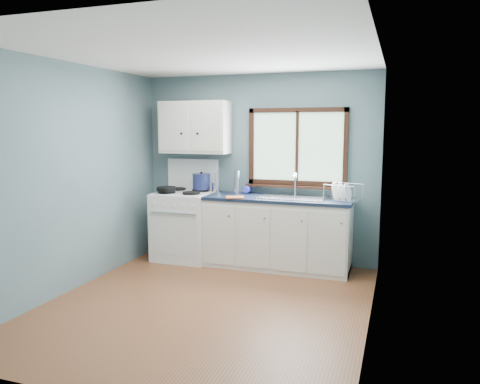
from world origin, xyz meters
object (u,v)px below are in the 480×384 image
(stockpot, at_px, (201,181))
(gas_range, at_px, (185,223))
(thermos, at_px, (237,183))
(sink, at_px, (292,203))
(utensil_crock, at_px, (216,187))
(skillet, at_px, (167,189))
(dish_rack, at_px, (342,195))
(base_cabinets, at_px, (277,236))

(stockpot, bearing_deg, gas_range, -141.93)
(gas_range, distance_m, thermos, 0.93)
(sink, relative_size, utensil_crock, 2.36)
(skillet, relative_size, stockpot, 1.33)
(gas_range, bearing_deg, thermos, 8.79)
(thermos, bearing_deg, utensil_crock, 172.74)
(dish_rack, bearing_deg, thermos, -167.44)
(gas_range, relative_size, base_cabinets, 0.74)
(dish_rack, bearing_deg, utensil_crock, -168.31)
(skillet, relative_size, thermos, 1.36)
(sink, bearing_deg, thermos, 173.09)
(base_cabinets, bearing_deg, dish_rack, 2.23)
(stockpot, bearing_deg, base_cabinets, -6.71)
(thermos, bearing_deg, base_cabinets, -8.96)
(thermos, height_order, dish_rack, thermos)
(base_cabinets, bearing_deg, sink, -0.13)
(gas_range, xyz_separation_m, sink, (1.49, 0.02, 0.37))
(base_cabinets, distance_m, sink, 0.48)
(sink, distance_m, thermos, 0.80)
(utensil_crock, height_order, dish_rack, utensil_crock)
(utensil_crock, bearing_deg, skillet, -151.04)
(sink, distance_m, utensil_crock, 1.09)
(skillet, height_order, thermos, thermos)
(gas_range, distance_m, base_cabinets, 1.31)
(gas_range, height_order, thermos, gas_range)
(skillet, relative_size, dish_rack, 0.89)
(gas_range, relative_size, thermos, 4.40)
(sink, xyz_separation_m, skillet, (-1.66, -0.19, 0.13))
(stockpot, height_order, thermos, thermos)
(sink, xyz_separation_m, thermos, (-0.77, 0.09, 0.22))
(sink, relative_size, stockpot, 2.67)
(gas_range, xyz_separation_m, stockpot, (0.19, 0.15, 0.57))
(thermos, xyz_separation_m, dish_rack, (1.39, -0.06, -0.10))
(gas_range, xyz_separation_m, base_cabinets, (1.31, 0.02, -0.08))
(sink, height_order, dish_rack, sink)
(stockpot, xyz_separation_m, thermos, (0.53, -0.04, 0.01))
(dish_rack, bearing_deg, skillet, -159.40)
(sink, height_order, stockpot, sink)
(base_cabinets, relative_size, stockpot, 5.87)
(base_cabinets, height_order, skillet, skillet)
(base_cabinets, xyz_separation_m, skillet, (-1.48, -0.19, 0.58))
(thermos, distance_m, dish_rack, 1.40)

